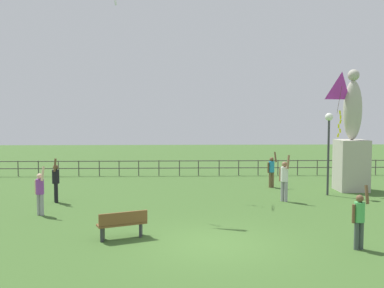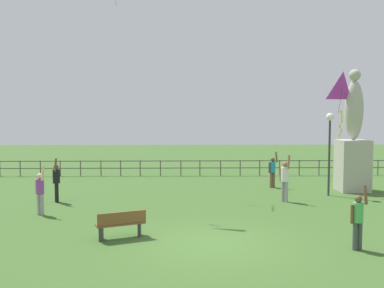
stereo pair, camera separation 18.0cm
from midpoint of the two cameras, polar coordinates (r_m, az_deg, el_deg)
name	(u,v)px [view 2 (the right image)]	position (r m, az deg, el deg)	size (l,w,h in m)	color
ground_plane	(211,244)	(13.15, 2.94, -12.89)	(80.00, 80.00, 0.00)	#3D6028
statue_monument	(353,148)	(22.88, 20.44, -0.48)	(1.40, 1.40, 5.95)	#B2AD9E
lamppost	(330,135)	(21.16, 17.72, 1.18)	(0.36, 0.36, 3.83)	#38383D
park_bench	(121,224)	(13.72, -8.85, -10.21)	(1.54, 0.96, 0.85)	brown
person_0	(40,190)	(17.43, -18.89, -5.73)	(0.46, 0.38, 1.86)	#99999E
person_1	(273,170)	(22.88, 10.67, -3.31)	(0.50, 0.29, 1.84)	brown
person_2	(358,218)	(13.24, 21.16, -8.94)	(0.49, 0.29, 1.83)	#3F4C47
person_3	(56,180)	(19.67, -17.00, -4.50)	(0.30, 0.51, 1.92)	black
person_4	(285,178)	(19.36, 12.25, -4.37)	(0.40, 0.49, 2.04)	#99999E
kite_0	(343,88)	(22.15, 19.29, 6.90)	(1.05, 0.66, 3.13)	#B22DB2
waterfront_railing	(191,166)	(26.74, 0.05, -2.84)	(36.01, 0.06, 0.95)	#4C4742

